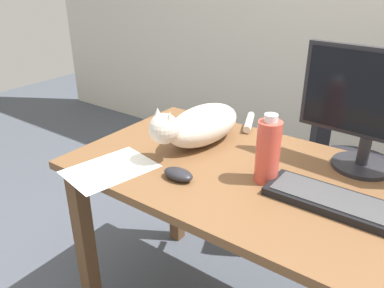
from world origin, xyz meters
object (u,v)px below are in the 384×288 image
cat (200,125)px  water_bottle (268,151)px  office_chair (340,183)px  keyboard (341,203)px  computer_mouse (178,174)px  monitor (373,107)px

cat → water_bottle: bearing=-17.3°
office_chair → keyboard: (0.17, -0.78, 0.37)m
cat → office_chair: bearing=58.2°
keyboard → computer_mouse: 0.51m
office_chair → keyboard: size_ratio=2.05×
office_chair → water_bottle: bearing=-95.5°
cat → water_bottle: (0.34, -0.11, 0.03)m
office_chair → cat: cat is taller
office_chair → cat: bearing=-121.8°
office_chair → monitor: (0.16, -0.49, 0.59)m
keyboard → cat: 0.60m
monitor → cat: bearing=-163.4°
monitor → cat: (-0.57, -0.17, -0.15)m
office_chair → computer_mouse: (-0.31, -0.93, 0.38)m
office_chair → cat: (-0.41, -0.66, 0.44)m
office_chair → computer_mouse: 1.05m
monitor → computer_mouse: size_ratio=4.37×
keyboard → office_chair: bearing=102.5°
office_chair → cat: 0.90m
monitor → keyboard: bearing=-86.9°
keyboard → computer_mouse: (-0.49, -0.15, 0.00)m
keyboard → water_bottle: size_ratio=1.89×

